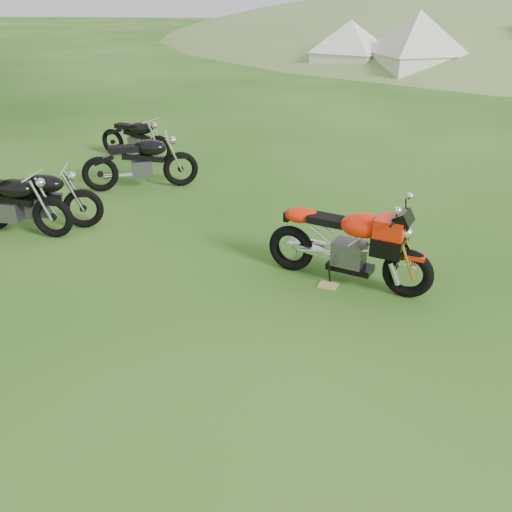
% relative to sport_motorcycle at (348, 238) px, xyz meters
% --- Properties ---
extents(ground, '(120.00, 120.00, 0.00)m').
position_rel_sport_motorcycle_xyz_m(ground, '(-0.75, -0.82, -0.63)').
color(ground, '#1B4A0F').
rests_on(ground, ground).
extents(sport_motorcycle, '(2.14, 1.23, 1.26)m').
position_rel_sport_motorcycle_xyz_m(sport_motorcycle, '(0.00, 0.00, 0.00)').
color(sport_motorcycle, red).
rests_on(sport_motorcycle, ground).
extents(plywood_board, '(0.28, 0.25, 0.02)m').
position_rel_sport_motorcycle_xyz_m(plywood_board, '(-0.22, -0.14, -0.62)').
color(plywood_board, '#D2BB6E').
rests_on(plywood_board, ground).
extents(vintage_moto_a, '(2.03, 0.90, 1.04)m').
position_rel_sport_motorcycle_xyz_m(vintage_moto_a, '(-4.76, 1.17, -0.11)').
color(vintage_moto_a, black).
rests_on(vintage_moto_a, ground).
extents(vintage_moto_b, '(2.02, 0.52, 1.05)m').
position_rel_sport_motorcycle_xyz_m(vintage_moto_b, '(-5.09, 0.93, -0.10)').
color(vintage_moto_b, black).
rests_on(vintage_moto_b, ground).
extents(vintage_moto_c, '(2.11, 1.14, 1.09)m').
position_rel_sport_motorcycle_xyz_m(vintage_moto_c, '(-3.74, 3.28, -0.08)').
color(vintage_moto_c, black).
rests_on(vintage_moto_c, ground).
extents(vintage_moto_d, '(1.84, 1.01, 0.95)m').
position_rel_sport_motorcycle_xyz_m(vintage_moto_d, '(-4.48, 5.27, -0.15)').
color(vintage_moto_d, black).
rests_on(vintage_moto_d, ground).
extents(tent_left, '(3.45, 3.45, 2.28)m').
position_rel_sport_motorcycle_xyz_m(tent_left, '(0.48, 19.99, 0.51)').
color(tent_left, white).
rests_on(tent_left, ground).
extents(tent_mid, '(3.89, 3.89, 2.59)m').
position_rel_sport_motorcycle_xyz_m(tent_mid, '(3.12, 18.48, 0.67)').
color(tent_mid, silver).
rests_on(tent_mid, ground).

